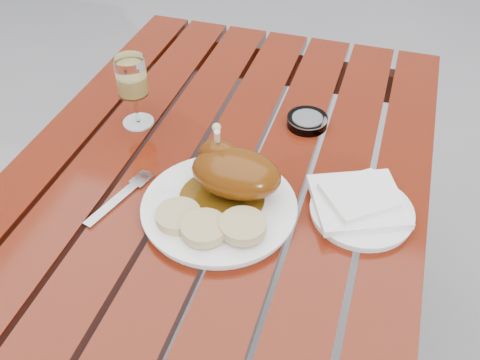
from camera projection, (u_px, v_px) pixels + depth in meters
name	position (u px, v px, depth m)	size (l,w,h in m)	color
table	(221.00, 288.00, 1.29)	(0.80, 1.20, 0.75)	maroon
dinner_plate	(219.00, 208.00, 0.95)	(0.28, 0.28, 0.02)	white
roast_duck	(233.00, 172.00, 0.94)	(0.18, 0.16, 0.12)	#513209
bread_dumplings	(208.00, 223.00, 0.90)	(0.19, 0.10, 0.03)	tan
wine_glass	(134.00, 92.00, 1.11)	(0.07, 0.07, 0.16)	#DAC263
side_plate	(361.00, 212.00, 0.95)	(0.18, 0.18, 0.01)	white
napkin	(358.00, 201.00, 0.95)	(0.16, 0.14, 0.01)	white
ashtray	(307.00, 121.00, 1.14)	(0.09, 0.09, 0.02)	#B2B7BC
fork	(117.00, 200.00, 0.98)	(0.02, 0.15, 0.01)	gray
knife	(264.00, 202.00, 0.97)	(0.02, 0.21, 0.01)	gray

